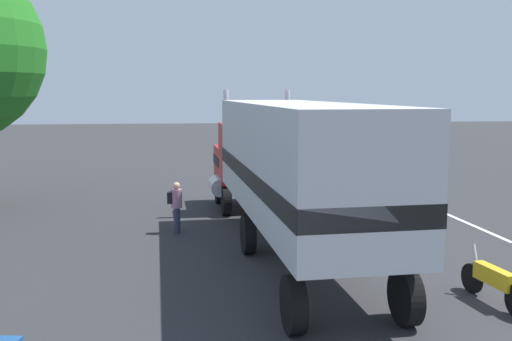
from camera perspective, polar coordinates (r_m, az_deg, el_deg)
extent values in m
plane|color=#2D2D30|center=(21.00, 0.86, -4.19)|extent=(120.00, 120.00, 0.00)
cube|color=silver|center=(22.45, 9.50, -3.49)|extent=(4.40, 0.22, 0.01)
cube|color=silver|center=(20.21, 21.09, -5.21)|extent=(4.40, 0.31, 0.01)
cube|color=#B21919|center=(22.28, -0.87, 0.94)|extent=(1.93, 2.59, 1.20)
cube|color=#B21919|center=(20.65, -0.17, 1.78)|extent=(1.53, 2.57, 2.20)
cube|color=silver|center=(23.20, -1.24, 1.22)|extent=(0.19, 2.10, 1.08)
cube|color=black|center=(22.27, -0.87, 1.10)|extent=(1.93, 2.63, 0.36)
cylinder|color=silver|center=(19.90, -3.03, 3.27)|extent=(0.18, 0.18, 3.40)
cylinder|color=silver|center=(20.28, 3.16, 3.36)|extent=(0.18, 0.18, 3.40)
cube|color=silver|center=(14.42, 4.13, 1.27)|extent=(10.62, 3.15, 2.80)
cube|color=black|center=(14.47, 4.12, -0.38)|extent=(10.62, 3.19, 0.44)
cylinder|color=silver|center=(21.06, -3.85, -1.55)|extent=(1.33, 0.71, 0.64)
cylinder|color=black|center=(22.60, -3.74, -1.92)|extent=(1.11, 0.36, 1.10)
cylinder|color=black|center=(22.94, 1.73, -1.76)|extent=(1.11, 0.36, 1.10)
cylinder|color=black|center=(20.35, -3.04, -3.02)|extent=(1.11, 0.36, 1.10)
cylinder|color=black|center=(20.73, 3.02, -2.82)|extent=(1.11, 0.36, 1.10)
cylinder|color=black|center=(15.57, -0.81, -6.45)|extent=(1.11, 0.36, 1.10)
cylinder|color=black|center=(16.05, 7.01, -6.06)|extent=(1.11, 0.36, 1.10)
cylinder|color=black|center=(10.66, 3.83, -13.38)|extent=(1.11, 0.36, 1.10)
cylinder|color=black|center=(11.36, 14.93, -12.27)|extent=(1.11, 0.36, 1.10)
cylinder|color=#2D3347|center=(18.04, -7.97, -4.97)|extent=(0.18, 0.18, 0.82)
cylinder|color=#2D3347|center=(17.90, -8.03, -5.07)|extent=(0.18, 0.18, 0.82)
cylinder|color=#A5728C|center=(17.83, -8.04, -2.83)|extent=(0.34, 0.34, 0.58)
sphere|color=tan|center=(17.76, -8.07, -1.54)|extent=(0.23, 0.23, 0.23)
cube|color=black|center=(17.85, -8.68, -2.73)|extent=(0.28, 0.19, 0.36)
cylinder|color=black|center=(13.57, 21.03, -10.15)|extent=(0.67, 0.19, 0.66)
cube|color=gold|center=(12.94, 22.99, -9.84)|extent=(1.12, 0.39, 0.36)
cylinder|color=silver|center=(13.36, 21.38, -8.43)|extent=(0.29, 0.11, 0.69)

